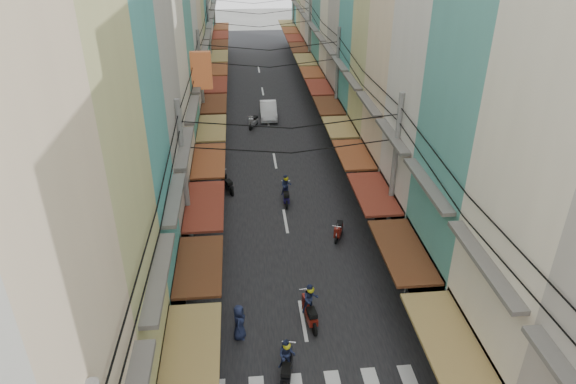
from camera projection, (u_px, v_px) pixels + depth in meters
ground at (298, 290)px, 23.35m from camera, size 160.00×160.00×0.00m
road at (269, 129)px, 40.85m from camera, size 10.00×80.00×0.02m
sidewalk_left at (187, 132)px, 40.29m from camera, size 3.00×80.00×0.06m
sidewalk_right at (350, 126)px, 41.39m from camera, size 3.00×80.00×0.06m
building_row_left at (146, 9)px, 32.52m from camera, size 7.80×67.67×23.70m
building_row_right at (390, 12)px, 33.94m from camera, size 7.80×68.98×22.59m
utility_poles at (273, 63)px, 33.35m from camera, size 10.20×66.13×8.20m
white_car at (269, 117)px, 43.31m from camera, size 4.53×1.84×1.59m
bicycle at (417, 286)px, 23.62m from camera, size 1.89×0.96×1.24m
moving_scooters at (283, 237)px, 26.23m from camera, size 6.20×27.42×1.95m
parked_scooters at (398, 339)px, 20.03m from camera, size 12.66×14.41×0.97m
pedestrians at (214, 244)px, 24.79m from camera, size 12.57×19.75×2.18m
market_umbrella at (498, 307)px, 19.52m from camera, size 2.04×2.04×2.16m
traffic_sign at (410, 253)px, 22.11m from camera, size 0.10×0.66×3.03m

